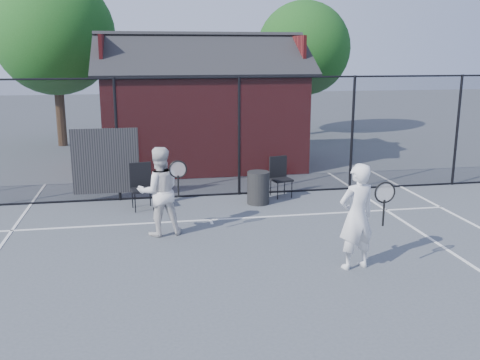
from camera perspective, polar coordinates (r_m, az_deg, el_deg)
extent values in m
plane|color=#4A4F54|center=(8.95, -0.74, -10.08)|extent=(80.00, 80.00, 0.00)
cube|color=white|center=(11.73, -3.18, -4.25)|extent=(11.00, 0.06, 0.01)
cube|color=white|center=(11.59, -3.08, -4.48)|extent=(0.06, 0.30, 0.01)
cylinder|color=black|center=(13.27, -12.98, 4.14)|extent=(0.07, 0.07, 3.00)
cylinder|color=black|center=(13.46, -0.09, 4.62)|extent=(0.07, 0.07, 3.00)
cylinder|color=black|center=(14.29, 11.88, 4.85)|extent=(0.07, 0.07, 3.00)
cylinder|color=black|center=(15.67, 22.15, 4.89)|extent=(0.07, 0.07, 3.00)
cylinder|color=black|center=(13.17, -4.45, 10.81)|extent=(22.00, 0.04, 0.04)
cylinder|color=black|center=(13.63, -4.23, -1.62)|extent=(22.00, 0.04, 0.04)
cube|color=black|center=(13.32, -4.34, 4.49)|extent=(22.00, 3.00, 0.01)
cube|color=black|center=(13.36, -14.15, 1.96)|extent=(1.60, 0.04, 1.60)
cube|color=maroon|center=(17.32, -4.08, 6.58)|extent=(6.00, 4.00, 3.00)
cube|color=black|center=(16.20, -3.81, 13.31)|extent=(6.50, 2.36, 1.32)
cube|color=black|center=(18.19, -4.55, 13.32)|extent=(6.50, 2.36, 1.32)
cube|color=maroon|center=(17.13, -14.32, 12.95)|extent=(0.10, 2.80, 1.06)
cube|color=maroon|center=(17.75, 5.58, 13.30)|extent=(0.10, 2.80, 1.06)
cylinder|color=black|center=(21.94, -18.59, 6.75)|extent=(0.36, 0.36, 2.52)
sphere|color=#174B15|center=(21.83, -19.18, 14.42)|extent=(4.48, 4.48, 4.48)
cylinder|color=black|center=(23.73, 6.63, 7.47)|extent=(0.36, 0.36, 2.23)
sphere|color=#174B15|center=(23.61, 6.80, 13.77)|extent=(3.97, 3.97, 3.97)
imported|color=white|center=(9.13, 12.32, -3.84)|extent=(0.74, 0.57, 1.82)
torus|color=black|center=(8.80, 15.20, -1.30)|extent=(0.36, 0.03, 0.36)
cylinder|color=black|center=(8.89, 15.06, -3.41)|extent=(0.03, 0.03, 0.44)
imported|color=silver|center=(10.70, -8.60, -1.21)|extent=(0.96, 0.81, 1.78)
torus|color=black|center=(10.25, -6.65, 1.15)|extent=(0.35, 0.03, 0.35)
cylinder|color=black|center=(10.32, -6.60, -0.66)|extent=(0.03, 0.03, 0.43)
cube|color=black|center=(12.57, -10.38, -0.79)|extent=(0.58, 0.60, 1.05)
cube|color=black|center=(13.49, 4.44, 0.24)|extent=(0.57, 0.59, 0.99)
cylinder|color=black|center=(12.88, 1.97, -0.83)|extent=(0.59, 0.59, 0.79)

